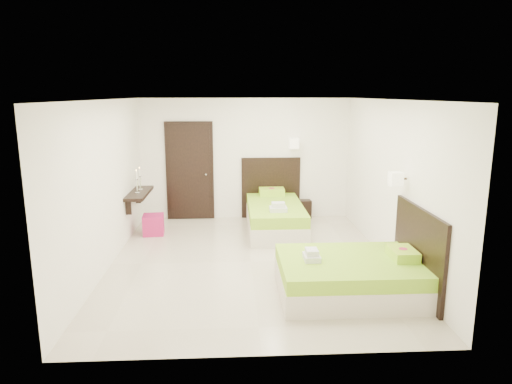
{
  "coord_description": "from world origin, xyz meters",
  "views": [
    {
      "loc": [
        -0.29,
        -7.04,
        2.69
      ],
      "look_at": [
        0.1,
        0.3,
        1.1
      ],
      "focal_mm": 32.0,
      "sensor_mm": 36.0,
      "label": 1
    }
  ],
  "objects_px": {
    "bed_double": "(355,274)",
    "ottoman": "(153,225)",
    "bed_single": "(275,214)",
    "nightstand": "(300,208)"
  },
  "relations": [
    {
      "from": "bed_single",
      "to": "ottoman",
      "type": "height_order",
      "value": "bed_single"
    },
    {
      "from": "nightstand",
      "to": "ottoman",
      "type": "distance_m",
      "value": 3.24
    },
    {
      "from": "bed_double",
      "to": "bed_single",
      "type": "bearing_deg",
      "value": 104.79
    },
    {
      "from": "bed_single",
      "to": "nightstand",
      "type": "bearing_deg",
      "value": 55.81
    },
    {
      "from": "bed_single",
      "to": "nightstand",
      "type": "distance_m",
      "value": 1.15
    },
    {
      "from": "ottoman",
      "to": "bed_single",
      "type": "bearing_deg",
      "value": 4.35
    },
    {
      "from": "bed_single",
      "to": "bed_double",
      "type": "height_order",
      "value": "bed_single"
    },
    {
      "from": "nightstand",
      "to": "bed_single",
      "type": "bearing_deg",
      "value": -128.87
    },
    {
      "from": "bed_double",
      "to": "ottoman",
      "type": "height_order",
      "value": "bed_double"
    },
    {
      "from": "bed_single",
      "to": "nightstand",
      "type": "relative_size",
      "value": 4.74
    }
  ]
}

